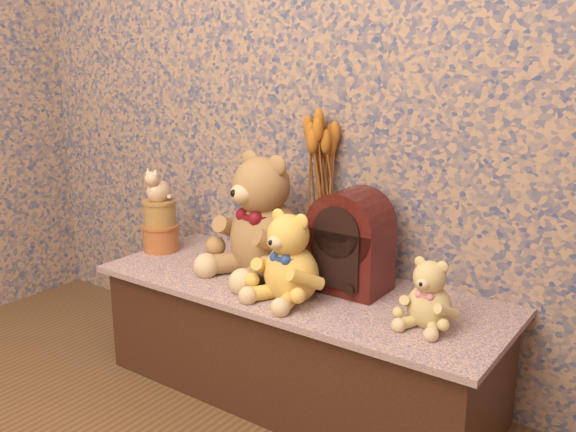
% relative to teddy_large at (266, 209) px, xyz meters
% --- Properties ---
extents(display_shelf, '(1.35, 0.51, 0.38)m').
position_rel_teddy_large_xyz_m(display_shelf, '(0.16, -0.05, -0.41)').
color(display_shelf, navy).
rests_on(display_shelf, ground).
extents(teddy_large, '(0.43, 0.48, 0.44)m').
position_rel_teddy_large_xyz_m(teddy_large, '(0.00, 0.00, 0.00)').
color(teddy_large, '#9E6F3D').
rests_on(teddy_large, display_shelf).
extents(teddy_medium, '(0.26, 0.30, 0.29)m').
position_rel_teddy_large_xyz_m(teddy_medium, '(0.20, -0.14, -0.07)').
color(teddy_medium, gold).
rests_on(teddy_medium, display_shelf).
extents(teddy_small, '(0.17, 0.20, 0.21)m').
position_rel_teddy_large_xyz_m(teddy_small, '(0.62, -0.09, -0.12)').
color(teddy_small, tan).
rests_on(teddy_small, display_shelf).
extents(cathedral_radio, '(0.23, 0.17, 0.32)m').
position_rel_teddy_large_xyz_m(cathedral_radio, '(0.31, 0.02, -0.06)').
color(cathedral_radio, '#390E0A').
rests_on(cathedral_radio, display_shelf).
extents(ceramic_vase, '(0.12, 0.12, 0.18)m').
position_rel_teddy_large_xyz_m(ceramic_vase, '(0.12, 0.15, -0.13)').
color(ceramic_vase, tan).
rests_on(ceramic_vase, display_shelf).
extents(dried_stalks, '(0.25, 0.25, 0.42)m').
position_rel_teddy_large_xyz_m(dried_stalks, '(0.12, 0.15, 0.18)').
color(dried_stalks, '#B8651D').
rests_on(dried_stalks, ceramic_vase).
extents(biscuit_tin_lower, '(0.18, 0.18, 0.10)m').
position_rel_teddy_large_xyz_m(biscuit_tin_lower, '(-0.47, -0.04, -0.17)').
color(biscuit_tin_lower, '#CA8B3B').
rests_on(biscuit_tin_lower, display_shelf).
extents(biscuit_tin_upper, '(0.15, 0.15, 0.09)m').
position_rel_teddy_large_xyz_m(biscuit_tin_upper, '(-0.47, -0.04, -0.08)').
color(biscuit_tin_upper, '#CDB959').
rests_on(biscuit_tin_upper, biscuit_tin_lower).
extents(cat_figurine, '(0.11, 0.12, 0.13)m').
position_rel_teddy_large_xyz_m(cat_figurine, '(-0.47, -0.04, 0.04)').
color(cat_figurine, silver).
rests_on(cat_figurine, biscuit_tin_upper).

